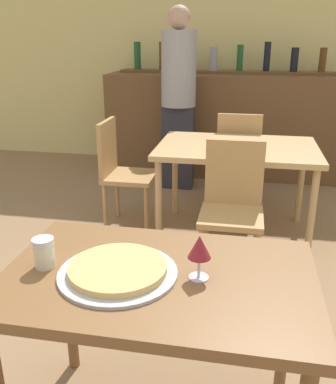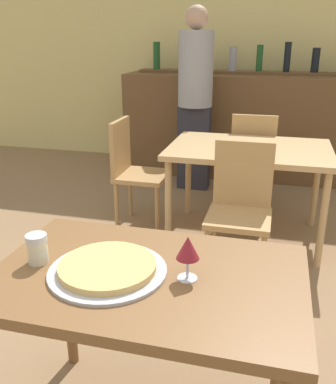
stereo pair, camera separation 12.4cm
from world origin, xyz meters
The scene contains 12 objects.
wall_back centered at (0.00, 4.07, 1.40)m, with size 8.00×0.05×2.80m.
dining_table_near centered at (0.00, 0.00, 0.65)m, with size 1.09×0.70×0.74m.
dining_table_far centered at (0.21, 1.92, 0.66)m, with size 1.20×0.83×0.74m.
bar_counter centered at (0.00, 3.56, 0.56)m, with size 2.60×0.56×1.12m.
bar_back_shelf centered at (-0.01, 3.70, 1.20)m, with size 2.39×0.24×0.34m.
chair_far_side_front centered at (0.21, 1.34, 0.51)m, with size 0.40×0.40×0.89m.
chair_far_side_back centered at (0.21, 2.51, 0.51)m, with size 0.40×0.40×0.89m.
chair_far_side_left centered at (-0.72, 1.92, 0.51)m, with size 0.40×0.40×0.89m.
pizza_tray centered at (-0.14, -0.03, 0.76)m, with size 0.42×0.42×0.04m.
cheese_shaker centered at (-0.41, -0.03, 0.80)m, with size 0.08×0.08×0.11m.
person_standing centered at (-0.42, 2.98, 0.97)m, with size 0.34×0.34×1.79m.
wine_glass centered at (0.14, 0.00, 0.85)m, with size 0.08×0.08×0.16m.
Camera 1 is at (0.27, -1.27, 1.52)m, focal length 40.00 mm.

